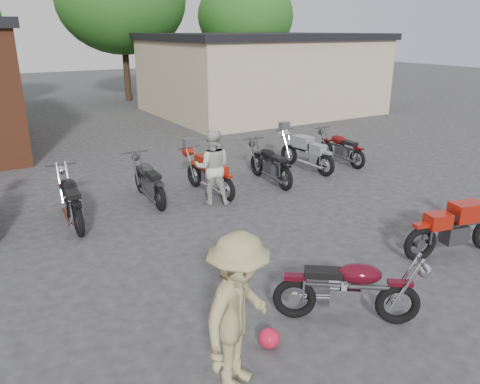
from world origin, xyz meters
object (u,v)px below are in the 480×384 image
person_light (213,167)px  row_bike_6 (306,150)px  vintage_motorcycle (350,285)px  sportbike (459,224)px  row_bike_3 (148,178)px  row_bike_5 (270,162)px  row_bike_4 (209,172)px  person_tan (239,313)px  helmet (269,338)px  row_bike_2 (70,196)px  row_bike_7 (341,146)px

person_light → row_bike_6: size_ratio=0.86×
vintage_motorcycle → sportbike: bearing=46.5°
row_bike_3 → row_bike_5: row_bike_5 is taller
row_bike_4 → person_tan: bearing=149.6°
row_bike_5 → helmet: bearing=148.8°
sportbike → row_bike_6: (1.11, 5.76, -0.01)m
vintage_motorcycle → person_light: bearing=120.3°
vintage_motorcycle → person_tan: 2.02m
vintage_motorcycle → row_bike_5: (2.70, 5.86, 0.01)m
sportbike → row_bike_2: row_bike_2 is taller
vintage_motorcycle → helmet: vintage_motorcycle is taller
helmet → row_bike_2: bearing=102.4°
person_light → helmet: bearing=98.8°
person_light → row_bike_3: size_ratio=0.89×
row_bike_7 → row_bike_2: bearing=93.4°
vintage_motorcycle → person_tan: person_tan is taller
person_tan → row_bike_4: person_tan is taller
row_bike_2 → row_bike_4: 3.39m
helmet → row_bike_4: row_bike_4 is taller
sportbike → row_bike_3: size_ratio=1.05×
vintage_motorcycle → helmet: (-1.29, 0.09, -0.44)m
sportbike → row_bike_4: sportbike is taller
person_light → row_bike_4: size_ratio=0.89×
vintage_motorcycle → row_bike_4: row_bike_4 is taller
vintage_motorcycle → row_bike_2: row_bike_2 is taller
row_bike_3 → row_bike_7: 6.26m
helmet → row_bike_4: 6.20m
sportbike → row_bike_6: size_ratio=1.01×
helmet → row_bike_3: (0.67, 6.08, 0.44)m
sportbike → person_tan: size_ratio=1.09×
sportbike → row_bike_3: sportbike is taller
sportbike → helmet: 4.50m
sportbike → person_light: person_light is taller
person_light → row_bike_5: size_ratio=0.88×
vintage_motorcycle → row_bike_5: row_bike_5 is taller
row_bike_3 → row_bike_6: bearing=-86.4°
helmet → row_bike_2: 5.77m
helmet → person_tan: 1.13m
row_bike_4 → row_bike_7: 4.80m
row_bike_5 → person_light: bearing=110.1°
vintage_motorcycle → helmet: bearing=-146.9°
sportbike → row_bike_2: (-5.68, 5.20, 0.00)m
row_bike_5 → row_bike_6: size_ratio=0.97×
person_light → row_bike_3: 1.59m
vintage_motorcycle → person_tan: bearing=-135.1°
row_bike_3 → person_light: bearing=-124.2°
vintage_motorcycle → row_bike_3: 6.20m
helmet → row_bike_6: (5.56, 6.18, 0.47)m
person_light → sportbike: bearing=147.4°
sportbike → person_tan: person_tan is taller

